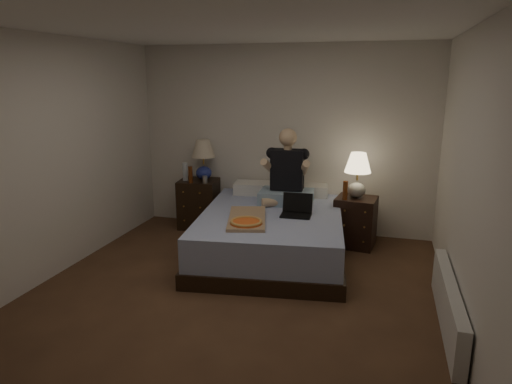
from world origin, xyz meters
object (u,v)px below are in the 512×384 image
(laptop, at_px, (296,206))
(beer_bottle_left, at_px, (190,175))
(bed, at_px, (272,234))
(pizza_box, at_px, (246,223))
(nightstand_left, at_px, (199,203))
(water_bottle, at_px, (185,172))
(beer_bottle_right, at_px, (345,190))
(lamp_right, at_px, (357,175))
(radiator, at_px, (448,304))
(person, at_px, (287,167))
(nightstand_right, at_px, (355,222))
(lamp_left, at_px, (203,160))
(soda_can, at_px, (205,179))

(laptop, bearing_deg, beer_bottle_left, 154.75)
(bed, bearing_deg, pizza_box, -110.05)
(nightstand_left, relative_size, water_bottle, 2.71)
(water_bottle, height_order, beer_bottle_right, water_bottle)
(lamp_right, xyz_separation_m, laptop, (-0.62, -0.68, -0.25))
(radiator, bearing_deg, person, 137.76)
(nightstand_left, bearing_deg, nightstand_right, -11.28)
(nightstand_left, bearing_deg, radiator, -38.73)
(lamp_left, bearing_deg, radiator, -33.32)
(nightstand_right, bearing_deg, beer_bottle_left, -172.45)
(bed, relative_size, pizza_box, 2.82)
(lamp_left, bearing_deg, water_bottle, -149.89)
(lamp_left, bearing_deg, lamp_right, -6.03)
(person, bearing_deg, water_bottle, 166.78)
(nightstand_right, xyz_separation_m, water_bottle, (-2.34, 0.10, 0.49))
(nightstand_left, height_order, nightstand_right, nightstand_left)
(soda_can, distance_m, pizza_box, 1.55)
(nightstand_right, relative_size, laptop, 1.84)
(nightstand_left, bearing_deg, bed, -38.31)
(bed, bearing_deg, radiator, -39.69)
(beer_bottle_left, height_order, pizza_box, beer_bottle_left)
(lamp_left, height_order, laptop, lamp_left)
(beer_bottle_left, distance_m, beer_bottle_right, 2.08)
(bed, distance_m, lamp_left, 1.60)
(nightstand_left, relative_size, radiator, 0.42)
(nightstand_left, height_order, beer_bottle_right, beer_bottle_right)
(nightstand_right, bearing_deg, soda_can, -173.63)
(bed, xyz_separation_m, soda_can, (-1.09, 0.62, 0.46))
(beer_bottle_left, relative_size, pizza_box, 0.30)
(nightstand_right, bearing_deg, radiator, -55.67)
(water_bottle, height_order, soda_can, water_bottle)
(lamp_left, height_order, radiator, lamp_left)
(bed, height_order, nightstand_right, nightstand_right)
(lamp_right, xyz_separation_m, soda_can, (-2.01, 0.02, -0.18))
(lamp_right, bearing_deg, pizza_box, -131.64)
(nightstand_right, height_order, pizza_box, nightstand_right)
(soda_can, bearing_deg, nightstand_left, 137.59)
(soda_can, relative_size, pizza_box, 0.13)
(nightstand_left, bearing_deg, lamp_right, -11.09)
(soda_can, xyz_separation_m, beer_bottle_left, (-0.19, -0.04, 0.06))
(lamp_left, xyz_separation_m, soda_can, (0.10, -0.20, -0.23))
(person, distance_m, radiator, 2.49)
(bed, relative_size, laptop, 6.30)
(lamp_right, bearing_deg, beer_bottle_left, -179.45)
(soda_can, bearing_deg, nightstand_right, -0.85)
(nightstand_right, xyz_separation_m, lamp_left, (-2.12, 0.23, 0.64))
(pizza_box, bearing_deg, nightstand_right, 33.47)
(lamp_right, distance_m, person, 0.87)
(soda_can, relative_size, beer_bottle_left, 0.43)
(person, bearing_deg, lamp_right, 8.14)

